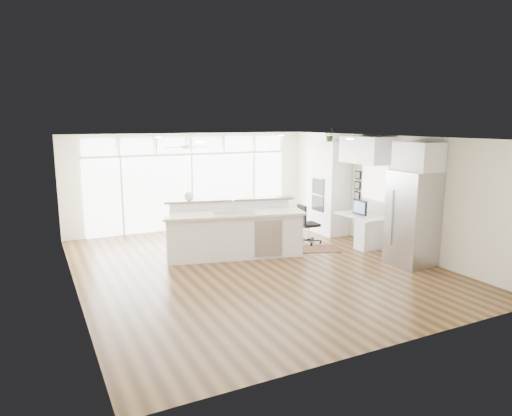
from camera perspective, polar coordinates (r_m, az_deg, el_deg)
name	(u,v)px	position (r m, az deg, el deg)	size (l,w,h in m)	color
floor	(253,266)	(9.75, -0.37, -7.30)	(7.00, 8.00, 0.02)	#3F2813
ceiling	(253,137)	(9.28, -0.39, 8.82)	(7.00, 8.00, 0.02)	white
wall_back	(191,181)	(13.09, -8.14, 3.34)	(7.00, 0.04, 2.70)	white
wall_front	(389,252)	(6.18, 16.29, -5.28)	(7.00, 0.04, 2.70)	white
wall_left	(72,219)	(8.51, -22.05, -1.31)	(0.04, 8.00, 2.70)	white
wall_right	(383,192)	(11.39, 15.64, 1.95)	(0.04, 8.00, 2.70)	white
glass_wall	(192,192)	(13.08, -8.02, 2.00)	(5.80, 0.06, 2.08)	white
transom_row	(191,145)	(12.94, -8.18, 7.83)	(5.90, 0.06, 0.40)	white
desk_window	(374,182)	(11.56, 14.55, 3.13)	(0.04, 0.85, 0.85)	silver
ceiling_fan	(186,143)	(11.70, -8.74, 8.01)	(1.16, 1.16, 0.32)	silver
recessed_lights	(249,138)	(9.46, -0.93, 8.73)	(3.40, 3.00, 0.02)	white
oven_cabinet	(328,187)	(12.58, 9.01, 2.56)	(0.64, 1.20, 2.50)	white
desk_nook	(361,230)	(11.55, 13.04, -2.71)	(0.72, 1.30, 0.76)	white
upper_cabinets	(366,150)	(11.29, 13.62, 7.08)	(0.64, 1.30, 0.64)	white
refrigerator	(412,218)	(10.22, 18.97, -1.19)	(0.76, 0.90, 2.00)	#ABAAAF
fridge_cabinet	(419,157)	(10.09, 19.66, 6.08)	(0.64, 0.90, 0.60)	white
framed_photos	(358,185)	(12.04, 12.59, 2.79)	(0.06, 0.22, 0.80)	black
kitchen_island	(234,230)	(10.27, -2.79, -2.71)	(3.14, 1.18, 1.25)	white
rug	(319,249)	(11.11, 7.92, -5.06)	(0.96, 0.69, 0.01)	#351C11
office_chair	(309,224)	(11.50, 6.62, -2.01)	(0.51, 0.47, 0.98)	black
fishbowl	(189,196)	(10.40, -8.39, 1.48)	(0.22, 0.22, 0.22)	silver
monitor	(360,207)	(11.38, 12.85, 0.09)	(0.08, 0.48, 0.40)	black
keyboard	(354,216)	(11.31, 12.14, -0.94)	(0.12, 0.32, 0.02)	silver
potted_plant	(330,136)	(12.47, 9.20, 8.84)	(0.30, 0.33, 0.26)	#2C5123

